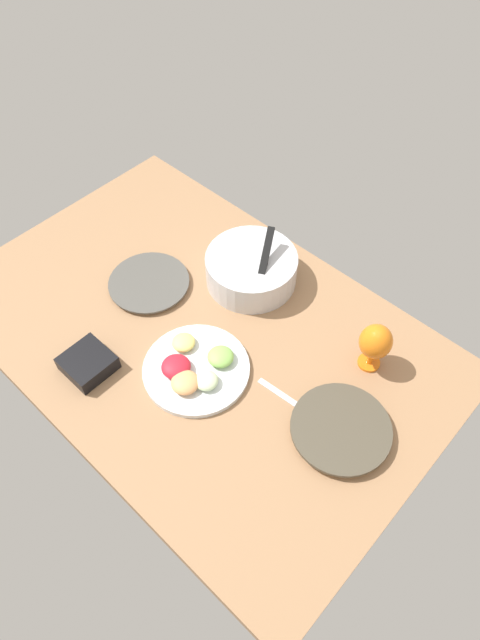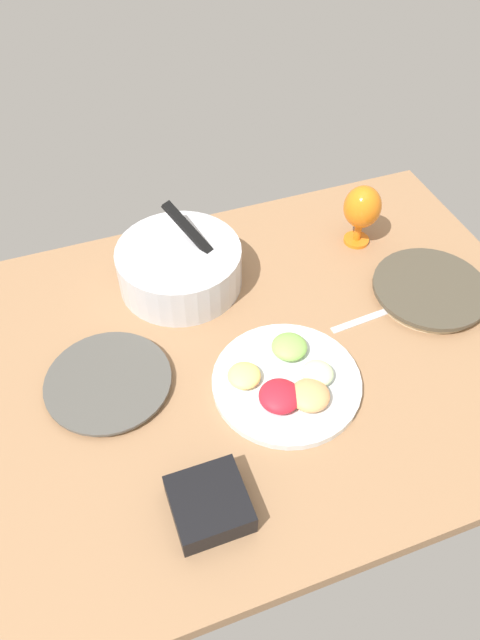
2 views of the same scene
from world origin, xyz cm
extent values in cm
cube|color=#99704C|center=(0.00, 0.00, -2.00)|extent=(160.00, 104.00, 4.00)
cylinder|color=silver|center=(-26.00, 1.89, 0.61)|extent=(25.59, 25.59, 1.23)
cylinder|color=#4E4C47|center=(-26.00, 1.89, 1.59)|extent=(27.81, 27.81, 0.74)
cylinder|color=beige|center=(55.44, 2.05, 0.99)|extent=(26.36, 26.36, 1.98)
cylinder|color=#494233|center=(55.44, 2.05, 2.57)|extent=(28.65, 28.65, 1.19)
cylinder|color=silver|center=(-1.99, 27.67, 5.52)|extent=(31.13, 31.13, 11.03)
cylinder|color=white|center=(-1.99, 27.67, 8.82)|extent=(28.02, 28.02, 1.99)
cube|color=black|center=(3.46, 27.67, 12.38)|extent=(13.19, 20.82, 12.75)
cylinder|color=silver|center=(10.82, -11.36, 0.90)|extent=(32.86, 32.86, 1.80)
ellipsoid|color=beige|center=(17.21, -13.15, 3.50)|extent=(7.07, 7.07, 3.40)
ellipsoid|color=#8CC659|center=(14.39, -4.23, 3.56)|extent=(8.12, 8.12, 3.51)
ellipsoid|color=#F9E072|center=(2.09, -8.14, 3.30)|extent=(7.31, 7.31, 3.00)
ellipsoid|color=red|center=(7.14, -16.01, 3.70)|extent=(8.94, 8.94, 3.80)
ellipsoid|color=#F2A566|center=(13.17, -17.96, 3.68)|extent=(8.51, 8.51, 3.77)
cylinder|color=orange|center=(47.96, 26.88, 0.50)|extent=(6.94, 6.94, 1.00)
cylinder|color=orange|center=(47.96, 26.88, 3.45)|extent=(2.00, 2.00, 4.90)
ellipsoid|color=orange|center=(47.96, 26.88, 11.71)|extent=(9.89, 9.89, 11.63)
cube|color=black|center=(-13.99, -33.10, 2.64)|extent=(13.89, 13.89, 5.28)
cube|color=tan|center=(-13.99, -33.10, 4.33)|extent=(11.39, 11.39, 1.69)
cube|color=silver|center=(36.19, -0.41, 0.30)|extent=(18.09, 3.24, 0.60)
camera|label=1|loc=(82.07, -68.20, 143.46)|focal=30.86mm
camera|label=2|loc=(-24.86, -79.63, 105.79)|focal=32.99mm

